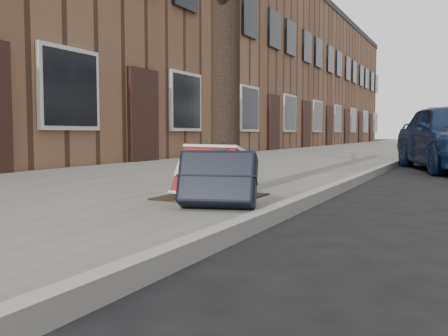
% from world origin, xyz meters
% --- Properties ---
extents(ground, '(120.00, 120.00, 0.00)m').
position_xyz_m(ground, '(0.00, 0.00, 0.00)').
color(ground, black).
rests_on(ground, ground).
extents(near_sidewalk, '(5.00, 70.00, 0.12)m').
position_xyz_m(near_sidewalk, '(-3.70, 15.00, 0.06)').
color(near_sidewalk, gray).
rests_on(near_sidewalk, ground).
extents(house_near, '(6.80, 40.00, 7.00)m').
position_xyz_m(house_near, '(-9.60, 16.00, 3.50)').
color(house_near, brown).
rests_on(house_near, ground).
extents(dirt_patch, '(0.85, 0.85, 0.02)m').
position_xyz_m(dirt_patch, '(-2.00, 1.20, 0.13)').
color(dirt_patch, black).
rests_on(dirt_patch, near_sidewalk).
extents(suitcase_red, '(0.72, 0.54, 0.50)m').
position_xyz_m(suitcase_red, '(-1.83, 0.83, 0.37)').
color(suitcase_red, maroon).
rests_on(suitcase_red, near_sidewalk).
extents(suitcase_navy, '(0.70, 0.52, 0.49)m').
position_xyz_m(suitcase_navy, '(-1.62, 0.60, 0.36)').
color(suitcase_navy, black).
rests_on(suitcase_navy, near_sidewalk).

